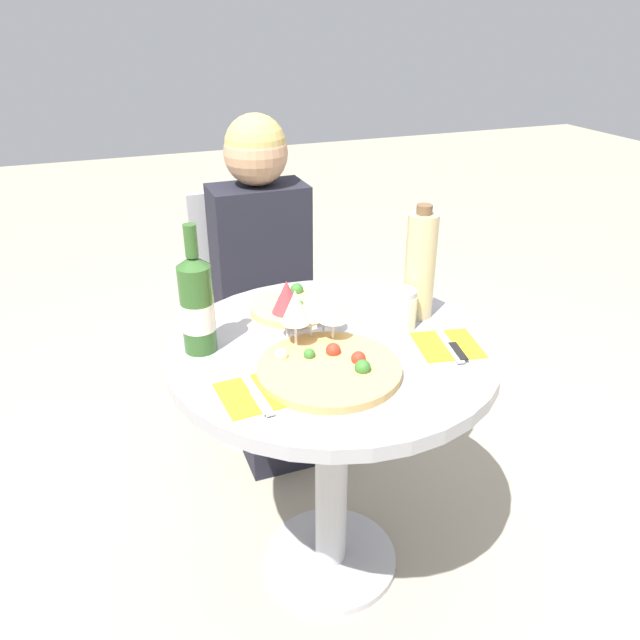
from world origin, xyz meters
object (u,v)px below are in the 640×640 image
object	(u,v)px
dining_table	(332,398)
wine_bottle	(197,304)
seated_diner	(268,302)
tall_carafe	(420,265)
pizza_large	(330,368)
chair_behind_diner	(259,320)

from	to	relation	value
dining_table	wine_bottle	world-z (taller)	wine_bottle
seated_diner	tall_carafe	distance (m)	0.71
pizza_large	wine_bottle	xyz separation A→B (m)	(-0.25, 0.21, 0.11)
pizza_large	seated_diner	bearing A→B (deg)	84.35
chair_behind_diner	wine_bottle	xyz separation A→B (m)	(-0.33, -0.70, 0.43)
dining_table	tall_carafe	xyz separation A→B (m)	(0.28, 0.08, 0.30)
chair_behind_diner	tall_carafe	distance (m)	0.89
dining_table	pizza_large	distance (m)	0.21
chair_behind_diner	seated_diner	bearing A→B (deg)	90.00
pizza_large	tall_carafe	xyz separation A→B (m)	(0.33, 0.19, 0.13)
wine_bottle	dining_table	bearing A→B (deg)	-17.20
pizza_large	tall_carafe	distance (m)	0.41
dining_table	pizza_large	xyz separation A→B (m)	(-0.06, -0.12, 0.17)
wine_bottle	tall_carafe	world-z (taller)	wine_bottle
chair_behind_diner	tall_carafe	bearing A→B (deg)	109.66
dining_table	wine_bottle	size ratio (longest dim) A/B	2.58
chair_behind_diner	seated_diner	distance (m)	0.19
chair_behind_diner	dining_table	bearing A→B (deg)	88.51
chair_behind_diner	seated_diner	world-z (taller)	seated_diner
seated_diner	wine_bottle	size ratio (longest dim) A/B	3.77
seated_diner	pizza_large	bearing A→B (deg)	84.35
dining_table	seated_diner	distance (m)	0.66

